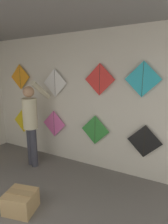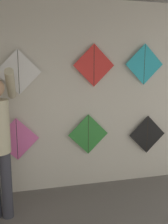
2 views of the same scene
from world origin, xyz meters
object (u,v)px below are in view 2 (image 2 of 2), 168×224
(kite_2, at_px, (88,134))
(kite_7, at_px, (144,64))
(kite_3, at_px, (147,134))
(kite_5, at_px, (18,72))
(kite_1, at_px, (17,139))
(kite_6, at_px, (94,65))

(kite_2, distance_m, kite_7, 1.37)
(kite_3, relative_size, kite_7, 1.00)
(kite_3, height_order, kite_5, kite_5)
(kite_1, height_order, kite_3, kite_1)
(kite_2, xyz_separation_m, kite_3, (0.98, 0.00, -0.07))
(kite_1, distance_m, kite_7, 2.20)
(kite_7, bearing_deg, kite_6, 180.00)
(kite_5, bearing_deg, kite_7, 0.00)
(kite_2, relative_size, kite_6, 1.00)
(kite_2, height_order, kite_5, kite_5)
(kite_1, xyz_separation_m, kite_2, (1.05, 0.00, 0.00))
(kite_2, relative_size, kite_5, 1.00)
(kite_6, distance_m, kite_7, 0.80)
(kite_1, xyz_separation_m, kite_6, (1.13, 0.00, 1.03))
(kite_1, bearing_deg, kite_7, 0.00)
(kite_5, xyz_separation_m, kite_7, (1.86, 0.00, 0.10))
(kite_2, bearing_deg, kite_3, 0.00)
(kite_3, relative_size, kite_6, 1.00)
(kite_1, distance_m, kite_5, 0.95)
(kite_2, bearing_deg, kite_6, 0.00)
(kite_7, bearing_deg, kite_3, 0.00)
(kite_2, xyz_separation_m, kite_5, (-0.98, 0.00, 0.94))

